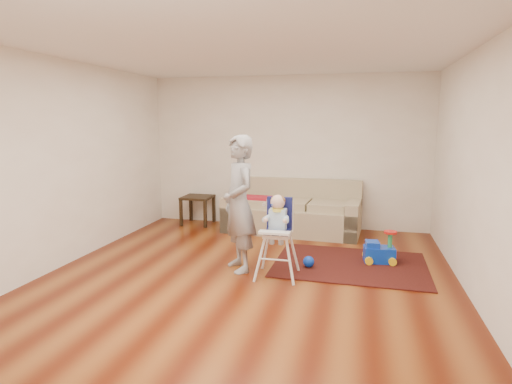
% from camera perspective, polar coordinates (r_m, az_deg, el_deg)
% --- Properties ---
extents(ground, '(5.50, 5.50, 0.00)m').
position_cam_1_polar(ground, '(5.38, -1.03, -11.25)').
color(ground, '#4D1606').
rests_on(ground, ground).
extents(room_envelope, '(5.04, 5.52, 2.72)m').
position_cam_1_polar(room_envelope, '(5.54, 0.31, 9.17)').
color(room_envelope, silver).
rests_on(room_envelope, ground).
extents(sofa, '(2.36, 1.10, 0.89)m').
position_cam_1_polar(sofa, '(7.40, 4.77, -1.95)').
color(sofa, tan).
rests_on(sofa, ground).
extents(side_table, '(0.53, 0.53, 0.53)m').
position_cam_1_polar(side_table, '(8.04, -7.77, -2.41)').
color(side_table, black).
rests_on(side_table, ground).
extents(area_rug, '(2.01, 1.52, 0.02)m').
position_cam_1_polar(area_rug, '(5.93, 12.42, -9.41)').
color(area_rug, black).
rests_on(area_rug, ground).
extents(ride_on_toy, '(0.43, 0.33, 0.44)m').
position_cam_1_polar(ride_on_toy, '(6.04, 16.15, -6.97)').
color(ride_on_toy, '#0C39C9').
rests_on(ride_on_toy, area_rug).
extents(toy_ball, '(0.15, 0.15, 0.15)m').
position_cam_1_polar(toy_ball, '(5.69, 7.03, -9.20)').
color(toy_ball, '#0C39C9').
rests_on(toy_ball, area_rug).
extents(high_chair, '(0.49, 0.49, 1.04)m').
position_cam_1_polar(high_chair, '(5.25, 2.88, -6.08)').
color(high_chair, white).
rests_on(high_chair, ground).
extents(adult, '(0.71, 0.76, 1.73)m').
position_cam_1_polar(adult, '(5.42, -2.27, -1.58)').
color(adult, gray).
rests_on(adult, ground).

